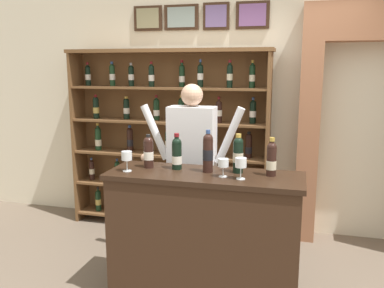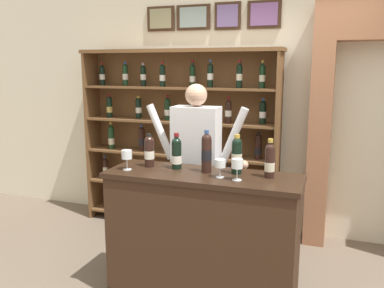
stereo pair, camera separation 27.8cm
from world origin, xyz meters
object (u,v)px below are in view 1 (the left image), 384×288
(tasting_bottle_brunello, at_px, (148,152))
(wine_glass_center, at_px, (241,163))
(tasting_counter, at_px, (204,237))
(shopkeeper, at_px, (192,155))
(tasting_bottle_super_tuscan, at_px, (272,159))
(wine_shelf, at_px, (169,135))
(tasting_bottle_prosecco, at_px, (238,154))
(wine_glass_left, at_px, (223,164))
(tasting_bottle_vin_santo, at_px, (208,152))
(wine_glass_right, at_px, (127,157))
(tasting_bottle_riserva, at_px, (177,153))

(tasting_bottle_brunello, height_order, wine_glass_center, tasting_bottle_brunello)
(tasting_counter, distance_m, wine_glass_center, 0.71)
(shopkeeper, xyz_separation_m, tasting_bottle_super_tuscan, (0.75, -0.49, 0.12))
(wine_glass_center, bearing_deg, shopkeeper, 129.95)
(wine_shelf, bearing_deg, tasting_counter, -61.92)
(tasting_bottle_prosecco, xyz_separation_m, wine_glass_left, (-0.09, -0.15, -0.05))
(tasting_bottle_prosecco, bearing_deg, tasting_counter, -159.57)
(shopkeeper, height_order, tasting_bottle_vin_santo, shopkeeper)
(shopkeeper, distance_m, tasting_bottle_super_tuscan, 0.90)
(wine_glass_center, height_order, wine_glass_left, wine_glass_center)
(shopkeeper, bearing_deg, wine_glass_center, -50.05)
(shopkeeper, distance_m, wine_glass_right, 0.75)
(tasting_bottle_riserva, bearing_deg, tasting_bottle_prosecco, 1.54)
(wine_shelf, xyz_separation_m, tasting_bottle_brunello, (0.27, -1.34, 0.09))
(shopkeeper, height_order, wine_glass_center, shopkeeper)
(tasting_bottle_vin_santo, relative_size, tasting_bottle_prosecco, 1.09)
(shopkeeper, bearing_deg, tasting_bottle_riserva, -89.65)
(shopkeeper, bearing_deg, wine_glass_left, -56.68)
(tasting_bottle_vin_santo, bearing_deg, wine_shelf, 119.41)
(tasting_bottle_super_tuscan, relative_size, wine_glass_left, 2.11)
(tasting_bottle_vin_santo, xyz_separation_m, tasting_bottle_prosecco, (0.23, 0.04, -0.01))
(tasting_bottle_vin_santo, height_order, wine_glass_right, tasting_bottle_vin_santo)
(tasting_bottle_brunello, distance_m, wine_glass_right, 0.20)
(tasting_counter, relative_size, wine_glass_left, 10.91)
(wine_shelf, xyz_separation_m, tasting_bottle_riserva, (0.50, -1.33, 0.09))
(wine_shelf, bearing_deg, wine_glass_left, -58.28)
(wine_glass_right, xyz_separation_m, wine_glass_left, (0.76, 0.03, -0.01))
(tasting_bottle_riserva, xyz_separation_m, tasting_bottle_vin_santo, (0.26, -0.03, 0.03))
(tasting_bottle_super_tuscan, bearing_deg, tasting_bottle_prosecco, 174.17)
(tasting_counter, bearing_deg, wine_shelf, 118.08)
(tasting_counter, height_order, tasting_bottle_riserva, tasting_bottle_riserva)
(tasting_bottle_brunello, xyz_separation_m, wine_glass_right, (-0.12, -0.15, -0.02))
(shopkeeper, bearing_deg, tasting_bottle_vin_santo, -62.52)
(shopkeeper, xyz_separation_m, tasting_bottle_vin_santo, (0.26, -0.51, 0.15))
(tasting_bottle_prosecco, xyz_separation_m, tasting_bottle_super_tuscan, (0.26, -0.03, -0.02))
(wine_shelf, relative_size, tasting_bottle_riserva, 7.97)
(tasting_bottle_riserva, bearing_deg, tasting_bottle_vin_santo, -6.06)
(tasting_bottle_brunello, bearing_deg, tasting_counter, -7.69)
(tasting_bottle_riserva, distance_m, tasting_bottle_prosecco, 0.49)
(tasting_bottle_brunello, height_order, wine_glass_left, tasting_bottle_brunello)
(wine_glass_center, bearing_deg, wine_glass_left, 167.89)
(tasting_counter, bearing_deg, wine_glass_left, -20.94)
(tasting_bottle_super_tuscan, height_order, wine_glass_left, tasting_bottle_super_tuscan)
(tasting_bottle_vin_santo, relative_size, wine_glass_right, 2.08)
(tasting_bottle_riserva, distance_m, tasting_bottle_super_tuscan, 0.75)
(tasting_counter, distance_m, wine_glass_left, 0.65)
(tasting_counter, distance_m, tasting_bottle_super_tuscan, 0.83)
(tasting_bottle_riserva, height_order, tasting_bottle_prosecco, tasting_bottle_prosecco)
(tasting_bottle_brunello, bearing_deg, wine_glass_left, -11.06)
(tasting_bottle_super_tuscan, bearing_deg, wine_glass_center, -143.57)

